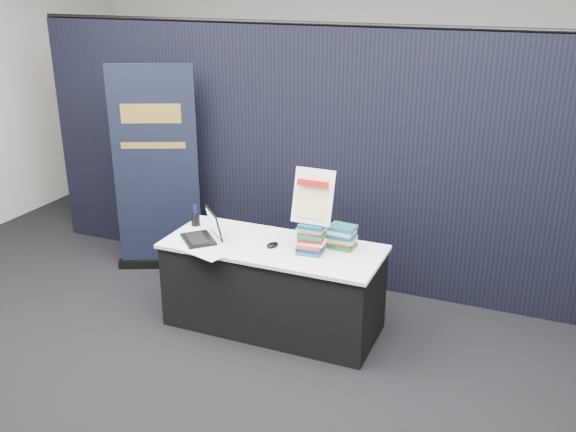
# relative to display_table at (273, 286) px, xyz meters

# --- Properties ---
(floor) EXTENTS (8.00, 8.00, 0.00)m
(floor) POSITION_rel_display_table_xyz_m (0.00, -0.55, -0.38)
(floor) COLOR black
(floor) RESTS_ON ground
(wall_back) EXTENTS (8.00, 0.02, 3.50)m
(wall_back) POSITION_rel_display_table_xyz_m (0.00, 3.45, 1.37)
(wall_back) COLOR beige
(wall_back) RESTS_ON floor
(drape_partition) EXTENTS (6.00, 0.08, 2.40)m
(drape_partition) POSITION_rel_display_table_xyz_m (0.00, 1.05, 0.82)
(drape_partition) COLOR black
(drape_partition) RESTS_ON floor
(display_table) EXTENTS (1.80, 0.75, 0.75)m
(display_table) POSITION_rel_display_table_xyz_m (0.00, 0.00, 0.00)
(display_table) COLOR black
(display_table) RESTS_ON floor
(laptop) EXTENTS (0.39, 0.45, 0.25)m
(laptop) POSITION_rel_display_table_xyz_m (-0.61, -0.11, 0.43)
(laptop) COLOR black
(laptop) RESTS_ON display_table
(mouse) EXTENTS (0.11, 0.13, 0.04)m
(mouse) POSITION_rel_display_table_xyz_m (0.01, -0.03, 0.39)
(mouse) COLOR black
(mouse) RESTS_ON display_table
(brochure_left) EXTENTS (0.31, 0.25, 0.00)m
(brochure_left) POSITION_rel_display_table_xyz_m (-0.55, -0.17, 0.38)
(brochure_left) COLOR white
(brochure_left) RESTS_ON display_table
(brochure_mid) EXTENTS (0.37, 0.31, 0.00)m
(brochure_mid) POSITION_rel_display_table_xyz_m (-0.41, -0.34, 0.38)
(brochure_mid) COLOR silver
(brochure_mid) RESTS_ON display_table
(brochure_right) EXTENTS (0.32, 0.28, 0.00)m
(brochure_right) POSITION_rel_display_table_xyz_m (-0.54, -0.01, 0.38)
(brochure_right) COLOR silver
(brochure_right) RESTS_ON display_table
(pen_cup) EXTENTS (0.09, 0.09, 0.10)m
(pen_cup) POSITION_rel_display_table_xyz_m (-0.81, 0.14, 0.42)
(pen_cup) COLOR black
(pen_cup) RESTS_ON display_table
(book_stack_tall) EXTENTS (0.21, 0.16, 0.24)m
(book_stack_tall) POSITION_rel_display_table_xyz_m (0.34, -0.02, 0.50)
(book_stack_tall) COLOR #1B5C67
(book_stack_tall) RESTS_ON display_table
(book_stack_short) EXTENTS (0.23, 0.17, 0.19)m
(book_stack_short) POSITION_rel_display_table_xyz_m (0.53, 0.17, 0.47)
(book_stack_short) COLOR #1B672F
(book_stack_short) RESTS_ON display_table
(info_sign) EXTENTS (0.33, 0.16, 0.44)m
(info_sign) POSITION_rel_display_table_xyz_m (0.34, 0.01, 0.83)
(info_sign) COLOR black
(info_sign) RESTS_ON book_stack_tall
(pullup_banner) EXTENTS (0.84, 0.45, 2.06)m
(pullup_banner) POSITION_rel_display_table_xyz_m (-1.53, 0.64, 0.54)
(pullup_banner) COLOR black
(pullup_banner) RESTS_ON floor
(stacking_chair) EXTENTS (0.50, 0.52, 0.83)m
(stacking_chair) POSITION_rel_display_table_xyz_m (0.25, 0.46, 0.09)
(stacking_chair) COLOR black
(stacking_chair) RESTS_ON floor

